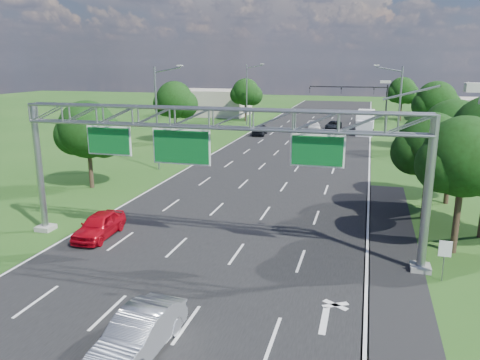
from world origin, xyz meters
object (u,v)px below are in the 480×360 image
(box_truck, at_px, (365,122))
(silver_sedan, at_px, (139,333))
(regulatory_sign, at_px, (445,252))
(sign_gantry, at_px, (213,129))
(red_coupe, at_px, (99,225))
(traffic_signal, at_px, (364,96))

(box_truck, bearing_deg, silver_sedan, -94.61)
(regulatory_sign, bearing_deg, sign_gantry, 175.17)
(red_coupe, bearing_deg, sign_gantry, -1.94)
(silver_sedan, relative_size, box_truck, 0.57)
(regulatory_sign, distance_m, red_coupe, 19.45)
(red_coupe, bearing_deg, regulatory_sign, -5.62)
(silver_sedan, bearing_deg, regulatory_sign, 42.18)
(sign_gantry, height_order, box_truck, sign_gantry)
(sign_gantry, distance_m, red_coupe, 9.58)
(red_coupe, distance_m, box_truck, 51.57)
(silver_sedan, bearing_deg, red_coupe, 131.60)
(red_coupe, xyz_separation_m, box_truck, (15.02, 49.32, 0.79))
(regulatory_sign, distance_m, silver_sedan, 14.80)
(sign_gantry, bearing_deg, red_coupe, -178.91)
(box_truck, bearing_deg, sign_gantry, -96.59)
(sign_gantry, xyz_separation_m, red_coupe, (-7.35, -0.14, -6.14))
(sign_gantry, xyz_separation_m, box_truck, (7.67, 49.18, -5.35))
(regulatory_sign, height_order, silver_sedan, regulatory_sign)
(sign_gantry, xyz_separation_m, traffic_signal, (7.15, 53.00, -1.72))
(traffic_signal, relative_size, silver_sedan, 2.52)
(sign_gantry, relative_size, regulatory_sign, 11.19)
(sign_gantry, distance_m, box_truck, 50.07)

